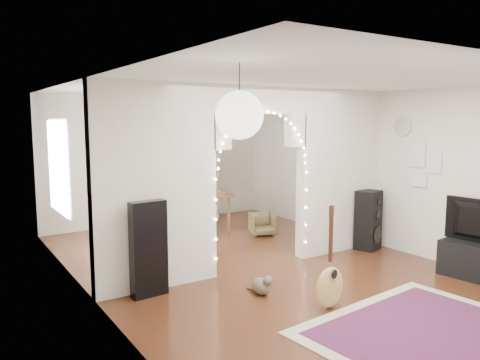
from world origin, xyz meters
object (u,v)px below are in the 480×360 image
floor_speaker (368,220)px  bookcase (186,187)px  dining_chair_left (164,254)px  acoustic_guitar (330,271)px  dining_chair_right (262,224)px  dining_table (198,199)px  media_console (478,262)px

floor_speaker → bookcase: bearing=95.9°
dining_chair_left → acoustic_guitar: bearing=-69.2°
bookcase → dining_chair_right: 2.13m
floor_speaker → dining_chair_left: bearing=147.0°
acoustic_guitar → dining_chair_right: 3.62m
acoustic_guitar → dining_chair_right: (1.41, 3.32, -0.24)m
dining_chair_left → dining_chair_right: size_ratio=1.02×
bookcase → dining_chair_left: (-1.78, -2.79, -0.53)m
floor_speaker → acoustic_guitar: bearing=-164.1°
dining_table → floor_speaker: bearing=-63.2°
acoustic_guitar → dining_table: bearing=66.4°
media_console → dining_chair_left: media_console is taller
acoustic_guitar → dining_chair_left: (-1.01, 2.49, -0.24)m
media_console → floor_speaker: bearing=86.0°
media_console → dining_table: 4.98m
floor_speaker → dining_table: size_ratio=0.78×
floor_speaker → dining_table: floor_speaker is taller
media_console → dining_table: size_ratio=0.76×
bookcase → dining_chair_left: bearing=-125.1°
dining_chair_left → dining_chair_right: dining_chair_left is taller
dining_chair_right → dining_table: bearing=159.5°
acoustic_guitar → dining_chair_right: acoustic_guitar is taller
acoustic_guitar → floor_speaker: (2.35, 1.53, 0.05)m
acoustic_guitar → bookcase: 5.34m
dining_table → dining_chair_right: bearing=-50.4°
dining_table → dining_chair_left: 2.28m
acoustic_guitar → media_console: (2.44, -0.38, -0.21)m
floor_speaker → dining_chair_left: 3.51m
dining_chair_right → dining_chair_left: bearing=-139.9°
acoustic_guitar → dining_chair_right: size_ratio=2.25×
media_console → dining_chair_right: media_console is taller
media_console → dining_chair_left: (-3.45, 2.87, -0.03)m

